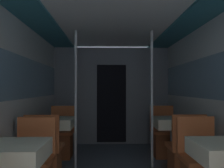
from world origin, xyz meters
TOP-DOWN VIEW (x-y plane):
  - wall_left at (-1.28, 1.85)m, footprint 0.05×6.50m
  - wall_right at (1.28, 1.85)m, footprint 0.05×6.50m
  - ceiling_panel at (0.00, 1.85)m, footprint 2.55×6.50m
  - bulkhead_far at (0.00, 4.17)m, footprint 2.50×0.09m
  - dining_table_left_0 at (-0.91, 0.76)m, footprint 0.57×0.57m
  - dining_table_left_1 at (-0.91, 2.51)m, footprint 0.57×0.57m
  - chair_left_near_1 at (-0.91, 1.92)m, footprint 0.43×0.43m
  - chair_left_far_1 at (-0.91, 3.11)m, footprint 0.43×0.43m
  - support_pole_left_1 at (-0.59, 2.51)m, footprint 0.04×0.04m
  - dining_table_right_1 at (0.91, 2.51)m, footprint 0.57×0.57m
  - chair_right_near_1 at (0.91, 1.92)m, footprint 0.43×0.43m
  - chair_right_far_1 at (0.91, 3.11)m, footprint 0.43×0.43m
  - support_pole_right_1 at (0.59, 2.51)m, footprint 0.04×0.04m

SIDE VIEW (x-z plane):
  - chair_left_near_1 at x=-0.91m, z-range -0.16..0.74m
  - chair_left_far_1 at x=-0.91m, z-range -0.16..0.74m
  - chair_right_near_1 at x=0.91m, z-range -0.16..0.74m
  - chair_right_far_1 at x=0.91m, z-range -0.16..0.74m
  - dining_table_left_0 at x=-0.91m, z-range 0.27..1.03m
  - dining_table_left_1 at x=-0.91m, z-range 0.27..1.03m
  - dining_table_right_1 at x=0.91m, z-range 0.27..1.03m
  - bulkhead_far at x=0.00m, z-range -0.01..2.11m
  - support_pole_left_1 at x=-0.59m, z-range 0.00..2.12m
  - support_pole_right_1 at x=0.59m, z-range 0.00..2.12m
  - wall_left at x=-1.28m, z-range 0.04..2.16m
  - wall_right at x=1.28m, z-range 0.04..2.16m
  - ceiling_panel at x=0.00m, z-range 2.12..2.19m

